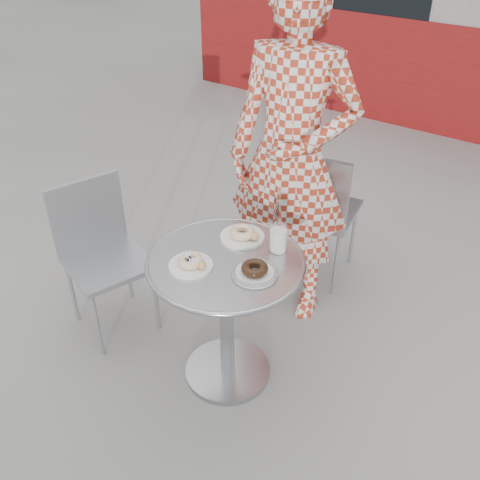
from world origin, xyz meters
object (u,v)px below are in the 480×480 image
Objects in this scene: seated_person at (292,158)px; plate_checker at (255,271)px; bistro_table at (226,291)px; chair_far at (317,236)px; milk_cup at (278,239)px; plate_far at (243,235)px; chair_left at (111,287)px; plate_near at (191,263)px.

seated_person is 0.73m from plate_checker.
plate_checker is (0.16, -0.01, 0.19)m from bistro_table.
chair_far is at bearing 93.39° from bistro_table.
milk_cup is (0.22, -0.46, -0.15)m from seated_person.
chair_far is at bearing 102.15° from plate_checker.
plate_far is at bearing 82.13° from chair_far.
seated_person is 0.51m from plate_far.
bistro_table is 0.78m from chair_left.
seated_person reaches higher than plate_far.
chair_far is at bearing 104.18° from milk_cup.
seated_person reaches higher than milk_cup.
bistro_table is at bearing -93.15° from seated_person.
plate_near and plate_checker have the same top height.
milk_cup is at bearing 53.41° from bistro_table.
bistro_table is at bearing 83.93° from chair_far.
chair_far is at bearing 88.38° from plate_near.
plate_far is at bearing -52.15° from chair_left.
chair_far is 1.05× the size of chair_left.
chair_left is at bearing -174.90° from bistro_table.
milk_cup reaches higher than plate_far.
chair_far is at bearing 77.67° from seated_person.
plate_checker is at bearing -68.18° from chair_left.
plate_near is 0.39m from milk_cup.
plate_checker is at bearing 92.69° from chair_far.
plate_far reaches higher than plate_checker.
plate_checker is at bearing 24.56° from plate_near.
milk_cup is (0.23, 0.31, 0.04)m from plate_near.
chair_left is 1.04m from milk_cup.
bistro_table is 0.27m from plate_far.
chair_left is 0.79m from plate_near.
milk_cup is (0.86, 0.26, 0.51)m from chair_left.
milk_cup is (0.20, -0.80, 0.49)m from chair_far.
plate_near is at bearing -100.12° from plate_far.
seated_person is at bearing -23.90° from chair_left.
chair_far is 1.20m from plate_near.
chair_left is at bearing 48.31° from chair_far.
seated_person is 9.32× the size of plate_checker.
seated_person is (-0.07, 0.65, 0.38)m from bistro_table.
bistro_table is 3.49× the size of plate_far.
chair_left is 1.17m from seated_person.
chair_far is 0.48× the size of seated_person.
milk_cup is at bearing 94.72° from chair_far.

